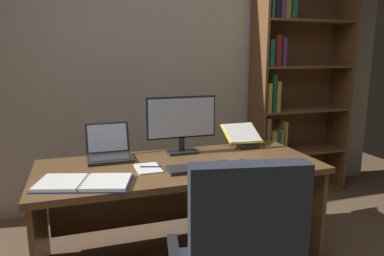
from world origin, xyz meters
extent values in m
cube|color=#A89E8E|center=(0.00, 1.88, 1.28)|extent=(4.98, 0.12, 2.57)
cube|color=brown|center=(-0.07, 0.75, 0.69)|extent=(1.86, 0.78, 0.04)
cube|color=brown|center=(-0.97, 0.75, 0.34)|extent=(0.03, 0.72, 0.67)
cube|color=brown|center=(0.82, 0.75, 0.34)|extent=(0.03, 0.72, 0.67)
cube|color=brown|center=(-0.07, 1.11, 0.37)|extent=(1.74, 0.03, 0.47)
cube|color=brown|center=(0.96, 1.63, 1.09)|extent=(0.02, 0.33, 2.18)
cube|color=brown|center=(1.94, 1.63, 1.09)|extent=(0.02, 0.33, 2.18)
cube|color=brown|center=(1.45, 1.79, 1.09)|extent=(1.00, 0.01, 2.18)
cube|color=brown|center=(1.45, 1.63, 0.01)|extent=(0.95, 0.31, 0.02)
cube|color=gray|center=(1.02, 1.61, 0.20)|extent=(0.04, 0.26, 0.36)
cube|color=black|center=(1.06, 1.60, 0.18)|extent=(0.03, 0.25, 0.33)
cube|color=gold|center=(1.10, 1.58, 0.20)|extent=(0.03, 0.20, 0.36)
cube|color=brown|center=(1.45, 1.63, 0.44)|extent=(0.95, 0.31, 0.02)
cube|color=olive|center=(1.02, 1.58, 0.64)|extent=(0.04, 0.21, 0.37)
cube|color=gold|center=(1.09, 1.59, 0.57)|extent=(0.05, 0.22, 0.24)
cube|color=#195633|center=(1.13, 1.58, 0.57)|extent=(0.03, 0.20, 0.23)
cube|color=gray|center=(1.17, 1.61, 0.58)|extent=(0.03, 0.26, 0.25)
cube|color=gold|center=(1.21, 1.58, 0.62)|extent=(0.03, 0.20, 0.33)
cube|color=brown|center=(1.45, 1.63, 0.87)|extent=(0.95, 0.31, 0.02)
cube|color=gold|center=(1.02, 1.59, 1.02)|extent=(0.04, 0.22, 0.27)
cube|color=#195633|center=(1.06, 1.58, 1.06)|extent=(0.03, 0.21, 0.35)
cube|color=gold|center=(1.11, 1.59, 1.03)|extent=(0.04, 0.22, 0.29)
cube|color=brown|center=(1.45, 1.63, 1.30)|extent=(0.95, 0.31, 0.02)
cube|color=#195633|center=(1.02, 1.58, 1.44)|extent=(0.05, 0.20, 0.24)
cube|color=maroon|center=(1.09, 1.57, 1.46)|extent=(0.05, 0.19, 0.28)
cube|color=#512D66|center=(1.15, 1.61, 1.44)|extent=(0.03, 0.26, 0.26)
cube|color=brown|center=(1.45, 1.63, 1.73)|extent=(0.95, 0.31, 0.02)
cube|color=#195633|center=(1.01, 1.57, 1.88)|extent=(0.03, 0.20, 0.27)
cube|color=black|center=(1.06, 1.60, 1.89)|extent=(0.05, 0.25, 0.28)
cube|color=olive|center=(1.16, 1.58, 1.90)|extent=(0.05, 0.20, 0.31)
cube|color=#195633|center=(1.23, 1.60, 1.88)|extent=(0.05, 0.25, 0.27)
cube|color=#232833|center=(-0.08, -0.26, 0.72)|extent=(0.49, 0.19, 0.59)
cube|color=#232326|center=(0.23, -0.12, 0.51)|extent=(0.12, 0.39, 0.04)
cube|color=#232326|center=(0.01, 1.01, 0.72)|extent=(0.22, 0.16, 0.02)
cylinder|color=#232326|center=(0.01, 1.01, 0.78)|extent=(0.04, 0.04, 0.09)
cube|color=#232326|center=(0.01, 1.02, 0.97)|extent=(0.52, 0.02, 0.31)
cube|color=silver|center=(0.01, 1.00, 0.97)|extent=(0.49, 0.00, 0.28)
cube|color=#232326|center=(-0.51, 0.97, 0.72)|extent=(0.30, 0.23, 0.02)
cube|color=#2D2D30|center=(-0.51, 0.95, 0.73)|extent=(0.26, 0.12, 0.00)
cube|color=#232326|center=(-0.51, 1.11, 0.84)|extent=(0.30, 0.07, 0.21)
cube|color=silver|center=(-0.51, 1.11, 0.84)|extent=(0.27, 0.06, 0.19)
cube|color=#232326|center=(0.01, 0.59, 0.72)|extent=(0.42, 0.15, 0.02)
ellipsoid|color=#232326|center=(0.31, 0.59, 0.73)|extent=(0.06, 0.10, 0.04)
cube|color=#232326|center=(0.54, 0.99, 0.72)|extent=(0.14, 0.12, 0.01)
cube|color=#232326|center=(0.54, 0.94, 0.73)|extent=(0.26, 0.01, 0.01)
cube|color=yellow|center=(0.54, 1.10, 0.80)|extent=(0.28, 0.23, 0.13)
cube|color=white|center=(0.54, 1.09, 0.81)|extent=(0.26, 0.21, 0.11)
cube|color=navy|center=(-0.82, 0.57, 0.71)|extent=(0.32, 0.33, 0.01)
cube|color=navy|center=(-0.57, 0.50, 0.71)|extent=(0.32, 0.33, 0.01)
cube|color=white|center=(-0.82, 0.57, 0.73)|extent=(0.30, 0.31, 0.02)
cube|color=white|center=(-0.57, 0.50, 0.73)|extent=(0.30, 0.31, 0.02)
cylinder|color=#B7B7BC|center=(-0.69, 0.54, 0.72)|extent=(0.09, 0.24, 0.02)
cube|color=white|center=(-0.30, 0.70, 0.72)|extent=(0.15, 0.21, 0.01)
cylinder|color=navy|center=(-0.28, 0.70, 0.72)|extent=(0.14, 0.05, 0.01)
camera|label=1|loc=(-0.70, -1.44, 1.42)|focal=33.26mm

